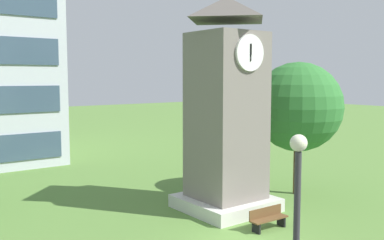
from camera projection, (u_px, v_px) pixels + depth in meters
The scene contains 4 objects.
clock_tower at pixel (226, 117), 20.29m from camera, with size 3.93×3.93×9.91m.
park_bench at pixel (268, 218), 17.93m from camera, with size 1.81×0.53×0.88m.
street_lamp at pixel (297, 224), 9.04m from camera, with size 0.36×0.36×5.09m.
tree_by_building at pixel (298, 107), 23.03m from camera, with size 4.74×4.74×7.08m.
Camera 1 is at (-10.89, -11.53, 6.24)m, focal length 40.67 mm.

